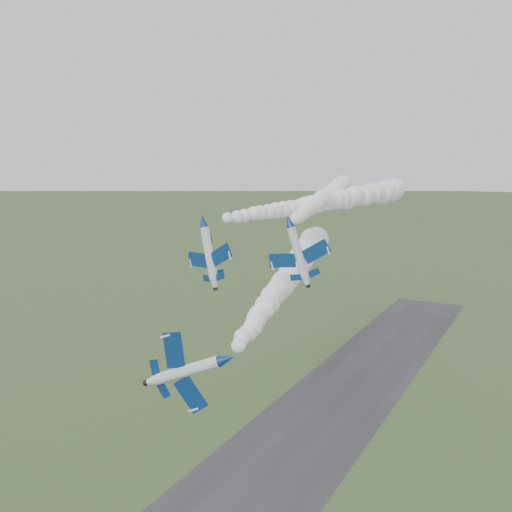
{
  "coord_description": "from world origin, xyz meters",
  "views": [
    {
      "loc": [
        40.85,
        -55.61,
        52.85
      ],
      "look_at": [
        0.32,
        19.8,
        38.47
      ],
      "focal_mm": 40.0,
      "sensor_mm": 36.0,
      "label": 1
    }
  ],
  "objects": [
    {
      "name": "runway",
      "position": [
        0.0,
        30.0,
        0.02
      ],
      "size": [
        24.0,
        260.0,
        0.04
      ],
      "primitive_type": "cube",
      "color": "#29292C",
      "rests_on": "ground"
    },
    {
      "name": "jet_lead",
      "position": [
        8.66,
        -2.74,
        30.57
      ],
      "size": [
        4.79,
        11.86,
        9.29
      ],
      "rotation": [
        0.0,
        1.21,
        0.27
      ],
      "color": "silver"
    },
    {
      "name": "smoke_trail_jet_lead",
      "position": [
        0.11,
        31.81,
        33.09
      ],
      "size": [
        22.81,
        65.3,
        5.62
      ],
      "primitive_type": null,
      "rotation": [
        0.0,
        0.0,
        0.27
      ],
      "color": "silver"
    },
    {
      "name": "jet_pair_left",
      "position": [
        -10.99,
        22.3,
        43.09
      ],
      "size": [
        10.49,
        12.62,
        3.85
      ],
      "rotation": [
        0.0,
        -0.25,
        -0.27
      ],
      "color": "silver"
    },
    {
      "name": "smoke_trail_jet_pair_left",
      "position": [
        -2.53,
        56.11,
        44.35
      ],
      "size": [
        21.66,
        62.68,
        5.18
      ],
      "primitive_type": null,
      "rotation": [
        0.0,
        0.0,
        -0.27
      ],
      "color": "silver"
    },
    {
      "name": "jet_pair_right",
      "position": [
        4.83,
        21.8,
        43.87
      ],
      "size": [
        9.37,
        11.48,
        3.68
      ],
      "rotation": [
        0.0,
        -0.3,
        0.23
      ],
      "color": "silver"
    },
    {
      "name": "smoke_trail_jet_pair_right",
      "position": [
        -3.27,
        57.07,
        45.2
      ],
      "size": [
        19.5,
        65.86,
        4.46
      ],
      "primitive_type": null,
      "rotation": [
        0.0,
        0.0,
        0.23
      ],
      "color": "silver"
    }
  ]
}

